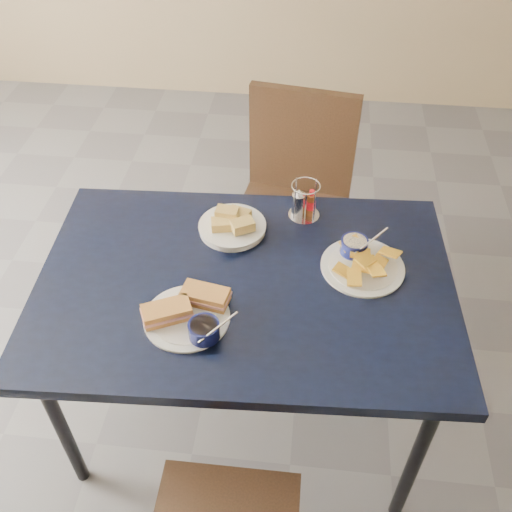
# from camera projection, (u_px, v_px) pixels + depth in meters

# --- Properties ---
(ground) EXTENTS (6.00, 6.00, 0.00)m
(ground) POSITION_uv_depth(u_px,v_px,m) (206.00, 384.00, 2.39)
(ground) COLOR #555459
(ground) RESTS_ON ground
(dining_table) EXTENTS (1.36, 0.94, 0.75)m
(dining_table) POSITION_uv_depth(u_px,v_px,m) (245.00, 293.00, 1.84)
(dining_table) COLOR black
(dining_table) RESTS_ON ground
(chair_far) EXTENTS (0.51, 0.50, 0.96)m
(chair_far) POSITION_uv_depth(u_px,v_px,m) (292.00, 189.00, 2.46)
(chair_far) COLOR black
(chair_far) RESTS_ON ground
(sandwich_plate) EXTENTS (0.30, 0.26, 0.12)m
(sandwich_plate) POSITION_uv_depth(u_px,v_px,m) (190.00, 313.00, 1.66)
(sandwich_plate) COLOR white
(sandwich_plate) RESTS_ON dining_table
(plantain_plate) EXTENTS (0.27, 0.27, 0.12)m
(plantain_plate) POSITION_uv_depth(u_px,v_px,m) (360.00, 259.00, 1.83)
(plantain_plate) COLOR white
(plantain_plate) RESTS_ON dining_table
(bread_basket) EXTENTS (0.23, 0.23, 0.07)m
(bread_basket) POSITION_uv_depth(u_px,v_px,m) (233.00, 225.00, 1.95)
(bread_basket) COLOR white
(bread_basket) RESTS_ON dining_table
(condiment_caddy) EXTENTS (0.11, 0.11, 0.14)m
(condiment_caddy) POSITION_uv_depth(u_px,v_px,m) (303.00, 203.00, 1.99)
(condiment_caddy) COLOR silver
(condiment_caddy) RESTS_ON dining_table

